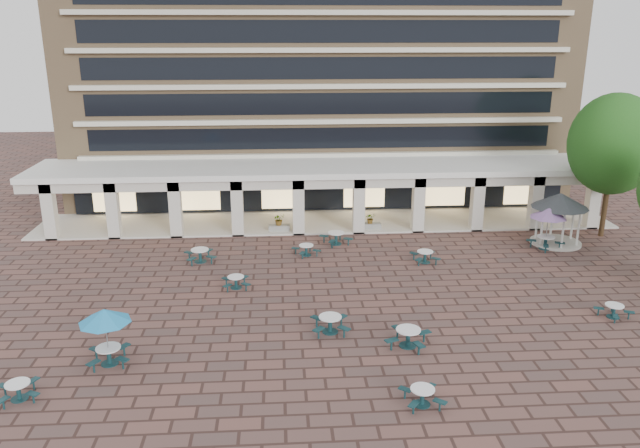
{
  "coord_description": "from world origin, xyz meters",
  "views": [
    {
      "loc": [
        -3.36,
        -29.28,
        13.83
      ],
      "look_at": [
        -1.23,
        3.0,
        3.64
      ],
      "focal_mm": 35.0,
      "sensor_mm": 36.0,
      "label": 1
    }
  ],
  "objects_px": {
    "picnic_table_1": "(422,395)",
    "planter_left": "(279,224)",
    "picnic_table_0": "(18,389)",
    "picnic_table_3": "(614,310)",
    "gazebo": "(560,206)",
    "planter_right": "(370,223)"
  },
  "relations": [
    {
      "from": "picnic_table_0",
      "to": "gazebo",
      "type": "relative_size",
      "value": 0.51
    },
    {
      "from": "picnic_table_0",
      "to": "picnic_table_3",
      "type": "distance_m",
      "value": 27.39
    },
    {
      "from": "planter_right",
      "to": "picnic_table_0",
      "type": "bearing_deg",
      "value": -129.47
    },
    {
      "from": "picnic_table_0",
      "to": "planter_right",
      "type": "height_order",
      "value": "planter_right"
    },
    {
      "from": "planter_right",
      "to": "picnic_table_3",
      "type": "bearing_deg",
      "value": -55.71
    },
    {
      "from": "gazebo",
      "to": "planter_right",
      "type": "bearing_deg",
      "value": 162.6
    },
    {
      "from": "picnic_table_1",
      "to": "gazebo",
      "type": "xyz_separation_m",
      "value": [
        13.12,
        17.95,
        2.18
      ]
    },
    {
      "from": "picnic_table_1",
      "to": "planter_left",
      "type": "xyz_separation_m",
      "value": [
        -5.4,
        21.71,
        0.16
      ]
    },
    {
      "from": "planter_left",
      "to": "planter_right",
      "type": "bearing_deg",
      "value": 0.0
    },
    {
      "from": "planter_right",
      "to": "gazebo",
      "type": "bearing_deg",
      "value": -17.4
    },
    {
      "from": "picnic_table_1",
      "to": "planter_left",
      "type": "bearing_deg",
      "value": 97.42
    },
    {
      "from": "picnic_table_0",
      "to": "planter_left",
      "type": "distance_m",
      "value": 22.72
    },
    {
      "from": "planter_left",
      "to": "gazebo",
      "type": "bearing_deg",
      "value": -11.48
    },
    {
      "from": "picnic_table_0",
      "to": "planter_right",
      "type": "bearing_deg",
      "value": 31.19
    },
    {
      "from": "planter_left",
      "to": "planter_right",
      "type": "height_order",
      "value": "planter_left"
    },
    {
      "from": "picnic_table_3",
      "to": "planter_right",
      "type": "bearing_deg",
      "value": 101.62
    },
    {
      "from": "picnic_table_1",
      "to": "planter_left",
      "type": "relative_size",
      "value": 1.15
    },
    {
      "from": "gazebo",
      "to": "picnic_table_0",
      "type": "bearing_deg",
      "value": -150.06
    },
    {
      "from": "gazebo",
      "to": "planter_left",
      "type": "xyz_separation_m",
      "value": [
        -18.52,
        3.76,
        -2.02
      ]
    },
    {
      "from": "picnic_table_0",
      "to": "picnic_table_1",
      "type": "distance_m",
      "value": 15.66
    },
    {
      "from": "gazebo",
      "to": "planter_left",
      "type": "distance_m",
      "value": 19.0
    },
    {
      "from": "planter_right",
      "to": "picnic_table_1",
      "type": "bearing_deg",
      "value": -92.96
    }
  ]
}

